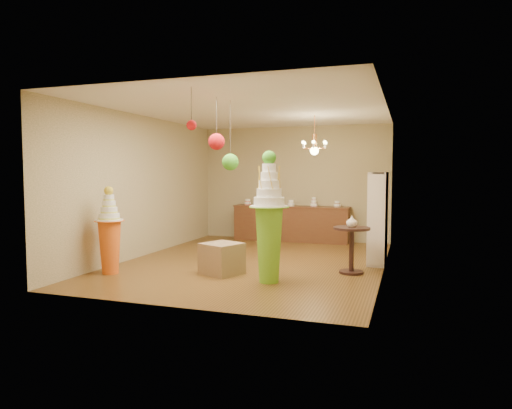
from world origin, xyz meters
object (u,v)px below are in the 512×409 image
(pedestal_orange, at_px, (110,239))
(sideboard, at_px, (291,223))
(pedestal_green, at_px, (269,228))
(round_table, at_px, (352,244))

(pedestal_orange, bearing_deg, sideboard, 66.37)
(pedestal_green, distance_m, pedestal_orange, 2.88)
(pedestal_orange, bearing_deg, pedestal_green, 5.71)
(pedestal_orange, relative_size, round_table, 1.88)
(sideboard, relative_size, round_table, 3.67)
(pedestal_orange, xyz_separation_m, round_table, (4.05, 1.39, -0.08))
(pedestal_green, relative_size, pedestal_orange, 1.38)
(pedestal_green, xyz_separation_m, round_table, (1.20, 1.10, -0.36))
(sideboard, bearing_deg, round_table, -59.89)
(pedestal_green, bearing_deg, round_table, 42.60)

